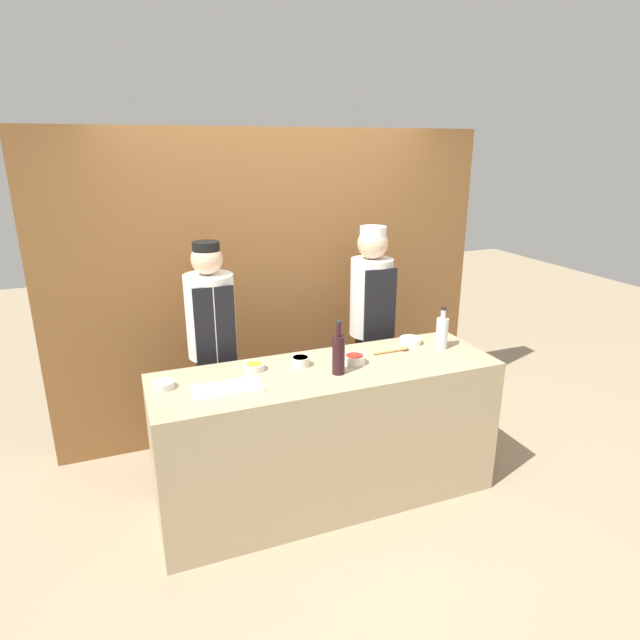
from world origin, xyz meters
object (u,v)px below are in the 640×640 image
Objects in this scene: sauce_bowl_white at (300,361)px; chef_right at (370,326)px; sauce_bowl_purple at (163,385)px; bottle_clear at (442,332)px; sauce_bowl_red at (355,359)px; bottle_wine at (339,353)px; sauce_bowl_yellow at (254,366)px; chef_left at (213,351)px; cutting_board at (227,389)px; sauce_bowl_green at (411,340)px; wooden_spoon at (397,350)px.

chef_right is (0.75, 0.51, -0.02)m from sauce_bowl_white.
bottle_clear is at bearing -1.18° from sauce_bowl_purple.
chef_right is at bearing 55.53° from sauce_bowl_red.
sauce_bowl_purple is at bearing 170.28° from bottle_wine.
chef_left is (-0.17, 0.47, -0.04)m from sauce_bowl_yellow.
chef_right is at bearing 29.03° from cutting_board.
cutting_board is 1.17× the size of bottle_wine.
bottle_wine is (-0.68, -0.29, 0.11)m from sauce_bowl_green.
chef_left reaches higher than wooden_spoon.
bottle_clear is at bearing 9.41° from bottle_wine.
sauce_bowl_red is 0.55m from sauce_bowl_green.
chef_left reaches higher than sauce_bowl_yellow.
sauce_bowl_white is at bearing -7.32° from sauce_bowl_yellow.
sauce_bowl_red is (0.33, -0.10, -0.00)m from sauce_bowl_white.
sauce_bowl_red is 0.47× the size of bottle_clear.
sauce_bowl_white is 0.45× the size of wooden_spoon.
cutting_board is 0.24× the size of chef_left.
sauce_bowl_red is at bearing -15.96° from sauce_bowl_white.
sauce_bowl_green reaches higher than wooden_spoon.
sauce_bowl_purple reaches higher than wooden_spoon.
bottle_wine reaches higher than sauce_bowl_purple.
chef_right reaches higher than sauce_bowl_green.
cutting_board is 1.53m from bottle_clear.
chef_left reaches higher than bottle_wine.
sauce_bowl_green is 0.43m from chef_right.
bottle_wine reaches higher than cutting_board.
chef_right is at bearing 114.08° from bottle_clear.
bottle_clear is (0.15, -0.15, 0.09)m from sauce_bowl_green.
bottle_wine reaches higher than sauce_bowl_yellow.
sauce_bowl_red reaches higher than sauce_bowl_purple.
bottle_clear reaches higher than wooden_spoon.
bottle_wine reaches higher than sauce_bowl_white.
sauce_bowl_green is at bearing 11.51° from cutting_board.
sauce_bowl_red is 0.64m from sauce_bowl_yellow.
chef_right is (1.60, 0.54, -0.01)m from sauce_bowl_purple.
sauce_bowl_red is 0.41× the size of bottle_wine.
sauce_bowl_yellow is 1.15m from sauce_bowl_green.
bottle_clear is 0.34m from wooden_spoon.
sauce_bowl_purple is at bearing -179.57° from wooden_spoon.
sauce_bowl_yellow is 0.07× the size of chef_right.
sauce_bowl_yellow is 0.32× the size of cutting_board.
chef_right is at bearing 18.50° from sauce_bowl_purple.
bottle_wine is (-0.16, -0.11, 0.10)m from sauce_bowl_red.
sauce_bowl_purple is 1.54m from wooden_spoon.
sauce_bowl_yellow reaches higher than wooden_spoon.
bottle_wine is at bearing -128.91° from chef_right.
chef_left reaches higher than sauce_bowl_purple.
sauce_bowl_red is 0.90× the size of sauce_bowl_green.
sauce_bowl_red is 0.85m from cutting_board.
chef_right reaches higher than sauce_bowl_yellow.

